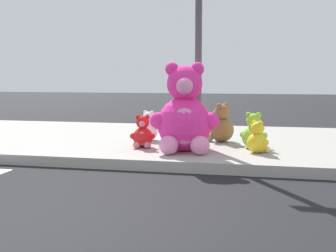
{
  "coord_description": "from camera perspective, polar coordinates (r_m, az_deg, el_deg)",
  "views": [
    {
      "loc": [
        2.01,
        -2.52,
        1.26
      ],
      "look_at": [
        0.68,
        3.6,
        0.55
      ],
      "focal_mm": 46.58,
      "sensor_mm": 36.0,
      "label": 1
    }
  ],
  "objects": [
    {
      "name": "sidewalk",
      "position": [
        8.06,
        -2.32,
        -1.98
      ],
      "size": [
        28.0,
        4.4,
        0.15
      ],
      "primitive_type": "cube",
      "color": "#9E9B93",
      "rests_on": "ground_plane"
    },
    {
      "name": "sign_pole",
      "position": [
        7.01,
        4.01,
        11.27
      ],
      "size": [
        0.56,
        0.11,
        3.2
      ],
      "color": "#4C4C51",
      "rests_on": "sidewalk"
    },
    {
      "name": "plush_pink_large",
      "position": [
        6.45,
        2.17,
        1.3
      ],
      "size": [
        1.01,
        0.92,
        1.32
      ],
      "color": "#F22D93",
      "rests_on": "sidewalk"
    },
    {
      "name": "plush_red",
      "position": [
        6.86,
        -3.33,
        -1.1
      ],
      "size": [
        0.4,
        0.36,
        0.52
      ],
      "color": "red",
      "rests_on": "sidewalk"
    },
    {
      "name": "plush_lime",
      "position": [
        6.94,
        11.1,
        -0.97
      ],
      "size": [
        0.43,
        0.39,
        0.56
      ],
      "color": "#8CD133",
      "rests_on": "sidewalk"
    },
    {
      "name": "plush_white",
      "position": [
        7.64,
        -2.6,
        -0.31
      ],
      "size": [
        0.37,
        0.37,
        0.52
      ],
      "color": "white",
      "rests_on": "sidewalk"
    },
    {
      "name": "plush_brown",
      "position": [
        7.5,
        6.94,
        -0.02
      ],
      "size": [
        0.48,
        0.47,
        0.67
      ],
      "color": "olive",
      "rests_on": "sidewalk"
    },
    {
      "name": "plush_lavender",
      "position": [
        7.8,
        3.27,
        -0.16
      ],
      "size": [
        0.37,
        0.39,
        0.52
      ],
      "color": "#B28CD8",
      "rests_on": "sidewalk"
    },
    {
      "name": "plush_yellow",
      "position": [
        6.5,
        11.68,
        -1.79
      ],
      "size": [
        0.34,
        0.34,
        0.48
      ],
      "color": "yellow",
      "rests_on": "sidewalk"
    }
  ]
}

